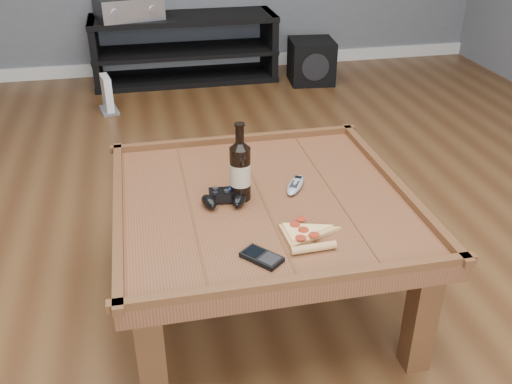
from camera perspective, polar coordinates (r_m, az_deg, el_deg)
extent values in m
plane|color=#452813|center=(2.22, 0.58, -10.75)|extent=(6.00, 6.00, 0.00)
cube|color=silver|center=(4.86, -7.28, 12.50)|extent=(5.00, 0.02, 0.10)
cube|color=#532E17|center=(1.97, 0.64, -1.34)|extent=(1.00, 1.00, 0.06)
cube|color=#452212|center=(1.74, -10.37, -16.16)|extent=(0.08, 0.08, 0.39)
cube|color=#452212|center=(1.92, 16.13, -12.05)|extent=(0.08, 0.08, 0.39)
cube|color=#452212|center=(2.41, -11.39, -2.03)|extent=(0.08, 0.08, 0.39)
cube|color=#452212|center=(2.54, 7.81, -0.01)|extent=(0.08, 0.08, 0.39)
cube|color=#452212|center=(2.38, -1.92, 5.35)|extent=(1.03, 0.03, 0.03)
cube|color=#452212|center=(1.56, 4.58, -8.83)|extent=(1.03, 0.03, 0.03)
cube|color=#452212|center=(2.10, 13.67, 1.10)|extent=(0.03, 1.03, 0.03)
cube|color=#452212|center=(1.92, -13.64, -1.74)|extent=(0.03, 1.03, 0.03)
cube|color=black|center=(4.52, -7.32, 16.88)|extent=(1.40, 0.45, 0.04)
cube|color=black|center=(4.58, -7.12, 13.83)|extent=(1.40, 0.45, 0.03)
cube|color=black|center=(4.64, -6.96, 11.33)|extent=(1.40, 0.45, 0.04)
cube|color=black|center=(4.57, -15.74, 13.21)|extent=(0.05, 0.44, 0.50)
cube|color=black|center=(4.68, 1.31, 14.61)|extent=(0.05, 0.44, 0.50)
cylinder|color=black|center=(1.91, -1.58, 1.84)|extent=(0.07, 0.07, 0.19)
cone|color=black|center=(1.86, -1.63, 4.86)|extent=(0.07, 0.07, 0.03)
cylinder|color=black|center=(1.85, -1.64, 5.79)|extent=(0.03, 0.03, 0.07)
cylinder|color=black|center=(1.84, -1.66, 6.77)|extent=(0.04, 0.04, 0.01)
cylinder|color=tan|center=(1.91, -1.58, 1.84)|extent=(0.07, 0.07, 0.08)
cube|color=black|center=(1.93, -3.29, -0.29)|extent=(0.10, 0.07, 0.03)
ellipsoid|color=black|center=(1.90, -4.73, -0.96)|extent=(0.06, 0.09, 0.04)
ellipsoid|color=black|center=(1.91, -1.70, -0.78)|extent=(0.08, 0.09, 0.04)
cylinder|color=black|center=(1.93, -4.09, 0.32)|extent=(0.02, 0.02, 0.01)
cylinder|color=black|center=(1.92, -2.96, 0.10)|extent=(0.02, 0.02, 0.01)
cylinder|color=yellow|center=(1.94, -2.37, 0.48)|extent=(0.01, 0.01, 0.01)
cylinder|color=red|center=(1.93, -2.07, 0.36)|extent=(0.01, 0.01, 0.01)
cylinder|color=#0C33CC|center=(1.93, -2.61, 0.33)|extent=(0.01, 0.01, 0.01)
cylinder|color=#0C9919|center=(1.92, -2.32, 0.22)|extent=(0.01, 0.01, 0.01)
cylinder|color=tan|center=(1.69, 5.76, -5.56)|extent=(0.14, 0.03, 0.02)
cylinder|color=maroon|center=(1.72, 4.49, -4.60)|extent=(0.03, 0.03, 0.00)
cylinder|color=maroon|center=(1.74, 5.84, -4.29)|extent=(0.03, 0.03, 0.00)
cylinder|color=maroon|center=(1.76, 4.76, -3.78)|extent=(0.03, 0.03, 0.00)
cylinder|color=maroon|center=(1.78, 3.92, -3.25)|extent=(0.03, 0.03, 0.00)
cylinder|color=maroon|center=(1.81, 4.50, -2.71)|extent=(0.03, 0.03, 0.00)
cube|color=black|center=(1.65, 0.58, -6.54)|extent=(0.13, 0.13, 0.01)
cube|color=black|center=(1.66, -0.22, -5.96)|extent=(0.07, 0.07, 0.00)
cube|color=black|center=(1.63, 1.39, -6.68)|extent=(0.07, 0.07, 0.00)
ellipsoid|color=gray|center=(2.02, 3.95, 0.71)|extent=(0.12, 0.16, 0.02)
cube|color=black|center=(2.05, 4.25, 1.49)|extent=(0.03, 0.03, 0.00)
cube|color=black|center=(2.01, 3.87, 0.78)|extent=(0.05, 0.06, 0.00)
cube|color=black|center=(4.49, -12.69, 17.63)|extent=(0.52, 0.46, 0.16)
cube|color=silver|center=(4.31, -12.06, 17.25)|extent=(0.44, 0.11, 0.16)
cylinder|color=silver|center=(4.28, -13.86, 16.96)|extent=(0.06, 0.03, 0.06)
cylinder|color=silver|center=(4.34, -10.22, 17.49)|extent=(0.06, 0.03, 0.06)
cube|color=black|center=(4.54, 5.54, 12.90)|extent=(0.36, 0.36, 0.33)
cylinder|color=black|center=(4.39, 5.97, 12.30)|extent=(0.21, 0.03, 0.21)
cube|color=slate|center=(4.08, -14.46, 7.93)|extent=(0.14, 0.21, 0.02)
cube|color=white|center=(4.04, -14.68, 9.57)|extent=(0.08, 0.18, 0.23)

